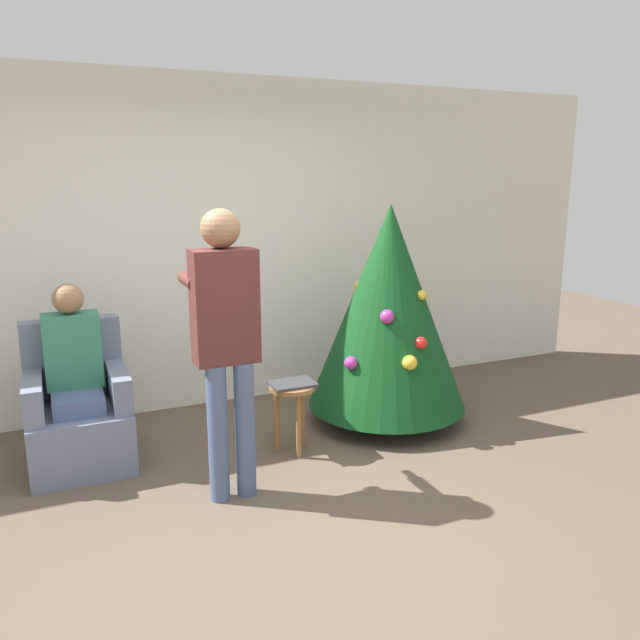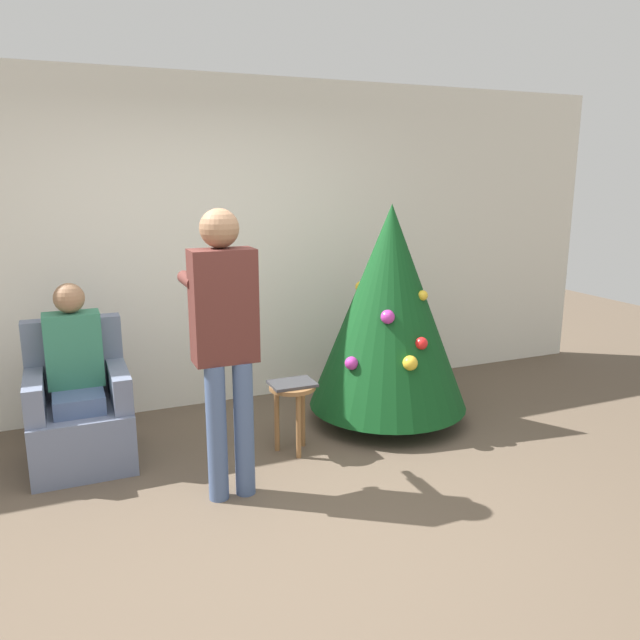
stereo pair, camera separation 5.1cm
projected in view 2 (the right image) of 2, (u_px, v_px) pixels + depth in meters
ground_plane at (288, 536)px, 3.39m from camera, size 14.00×14.00×0.00m
wall_back at (192, 246)px, 5.08m from camera, size 8.00×0.06×2.70m
christmas_tree at (390, 307)px, 4.80m from camera, size 1.24×1.24×1.71m
armchair at (80, 414)px, 4.24m from camera, size 0.65×0.71×0.95m
person_seated at (76, 368)px, 4.14m from camera, size 0.36×0.46×1.23m
person_standing at (225, 330)px, 3.64m from camera, size 0.40×0.57×1.74m
side_stool at (292, 399)px, 4.35m from camera, size 0.33×0.33×0.50m
laptop at (292, 383)px, 4.32m from camera, size 0.31×0.23×0.02m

